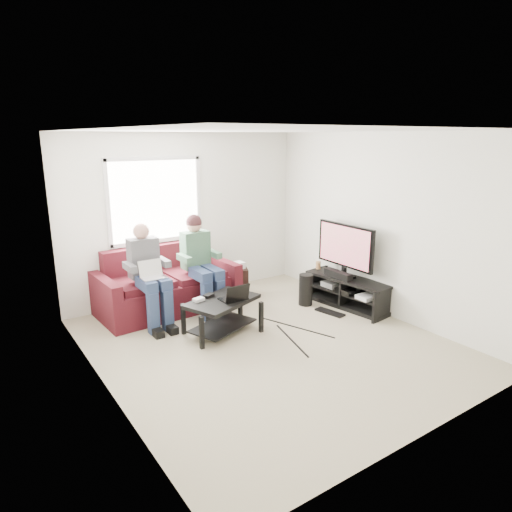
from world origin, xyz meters
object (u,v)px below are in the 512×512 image
at_px(subwoofer, 306,290).
at_px(end_table, 237,281).
at_px(coffee_table, 222,308).
at_px(sofa, 166,288).
at_px(tv, 345,247).
at_px(tv_stand, 348,293).

bearing_deg(subwoofer, end_table, 126.68).
xyz_separation_m(coffee_table, subwoofer, (1.60, 0.19, -0.11)).
bearing_deg(end_table, sofa, 174.34).
xyz_separation_m(tv, end_table, (-1.16, 1.23, -0.66)).
height_order(tv_stand, end_table, end_table).
relative_size(coffee_table, tv_stand, 0.76).
bearing_deg(tv_stand, sofa, 148.36).
relative_size(tv, subwoofer, 2.26).
xyz_separation_m(sofa, coffee_table, (0.26, -1.22, 0.01)).
xyz_separation_m(subwoofer, end_table, (-0.68, 0.91, 0.02)).
bearing_deg(coffee_table, end_table, 50.23).
relative_size(sofa, tv, 1.85).
distance_m(coffee_table, tv, 2.16).
relative_size(sofa, coffee_table, 1.87).
xyz_separation_m(sofa, tv, (2.34, -1.34, 0.58)).
bearing_deg(tv, subwoofer, 146.95).
xyz_separation_m(sofa, end_table, (1.18, -0.12, -0.08)).
distance_m(subwoofer, end_table, 1.14).
relative_size(coffee_table, end_table, 1.88).
height_order(sofa, subwoofer, sofa).
height_order(coffee_table, end_table, end_table).
xyz_separation_m(tv_stand, end_table, (-1.16, 1.33, 0.06)).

